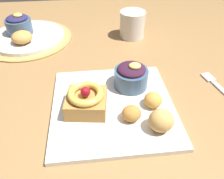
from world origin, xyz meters
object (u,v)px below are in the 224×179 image
(fritter_front, at_px, (131,113))
(fork, at_px, (216,85))
(front_plate, at_px, (113,106))
(back_pastry, at_px, (22,37))
(coffee_mug, at_px, (132,24))
(berry_ramekin, at_px, (131,76))
(back_plate, at_px, (28,37))
(cake_slice, at_px, (86,100))
(fritter_back, at_px, (161,121))
(back_ramekin, at_px, (19,24))
(fritter_middle, at_px, (153,100))

(fritter_front, height_order, fork, fritter_front)
(fork, bearing_deg, front_plate, 89.44)
(back_pastry, bearing_deg, coffee_mug, 5.88)
(berry_ramekin, height_order, back_plate, berry_ramekin)
(cake_slice, xyz_separation_m, berry_ramekin, (0.11, 0.07, 0.00))
(cake_slice, bearing_deg, berry_ramekin, 33.03)
(front_plate, xyz_separation_m, berry_ramekin, (0.05, 0.06, 0.04))
(fritter_back, relative_size, back_ramekin, 0.60)
(fritter_front, height_order, coffee_mug, coffee_mug)
(back_plate, height_order, coffee_mug, coffee_mug)
(berry_ramekin, xyz_separation_m, coffee_mug, (0.06, 0.29, 0.00))
(fritter_back, relative_size, coffee_mug, 0.57)
(front_plate, bearing_deg, back_plate, 124.82)
(fritter_front, bearing_deg, back_ramekin, 125.83)
(berry_ramekin, bearing_deg, back_pastry, 141.04)
(back_ramekin, xyz_separation_m, fork, (0.56, -0.34, -0.05))
(fork, height_order, coffee_mug, coffee_mug)
(fritter_back, height_order, back_ramekin, back_ramekin)
(back_ramekin, distance_m, fork, 0.66)
(fritter_middle, relative_size, fork, 0.33)
(fritter_front, distance_m, back_plate, 0.51)
(fritter_back, bearing_deg, back_pastry, 131.21)
(fritter_back, xyz_separation_m, back_pastry, (-0.35, 0.40, 0.00))
(cake_slice, xyz_separation_m, coffee_mug, (0.17, 0.37, 0.01))
(cake_slice, distance_m, fritter_back, 0.17)
(fork, bearing_deg, coffee_mug, 18.37)
(fritter_back, bearing_deg, fritter_front, 149.10)
(cake_slice, height_order, fritter_back, cake_slice)
(front_plate, height_order, fork, front_plate)
(back_plate, relative_size, back_ramekin, 2.90)
(back_plate, xyz_separation_m, back_pastry, (-0.00, -0.05, 0.03))
(back_plate, bearing_deg, cake_slice, -62.50)
(back_plate, xyz_separation_m, fork, (0.54, -0.32, -0.01))
(fritter_front, xyz_separation_m, fritter_back, (0.05, -0.03, 0.01))
(back_pastry, height_order, coffee_mug, coffee_mug)
(fritter_front, relative_size, fritter_middle, 1.00)
(back_plate, bearing_deg, fork, -30.55)
(coffee_mug, bearing_deg, fork, -60.27)
(back_ramekin, bearing_deg, front_plate, -53.99)
(front_plate, relative_size, cake_slice, 2.87)
(front_plate, xyz_separation_m, fritter_middle, (0.09, -0.01, 0.02))
(back_ramekin, bearing_deg, cake_slice, -60.80)
(fritter_middle, xyz_separation_m, back_ramekin, (-0.37, 0.40, 0.02))
(fritter_middle, relative_size, coffee_mug, 0.47)
(front_plate, height_order, cake_slice, cake_slice)
(back_ramekin, bearing_deg, berry_ramekin, -44.16)
(cake_slice, bearing_deg, coffee_mug, 65.33)
(berry_ramekin, relative_size, back_plate, 0.34)
(back_plate, bearing_deg, back_ramekin, 144.29)
(front_plate, bearing_deg, fritter_front, -55.60)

